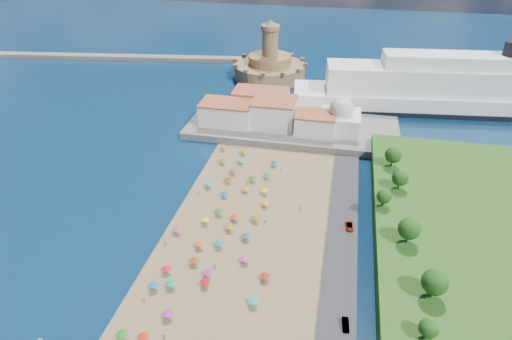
# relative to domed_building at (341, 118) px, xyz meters

# --- Properties ---
(ground) EXTENTS (700.00, 700.00, 0.00)m
(ground) POSITION_rel_domed_building_xyz_m (-30.00, -71.00, -8.97)
(ground) COLOR #071938
(ground) RESTS_ON ground
(terrace) EXTENTS (90.00, 36.00, 3.00)m
(terrace) POSITION_rel_domed_building_xyz_m (-20.00, 2.00, -7.47)
(terrace) COLOR #59544C
(terrace) RESTS_ON ground
(jetty) EXTENTS (18.00, 70.00, 2.40)m
(jetty) POSITION_rel_domed_building_xyz_m (-42.00, 37.00, -7.77)
(jetty) COLOR #59544C
(jetty) RESTS_ON ground
(breakwater) EXTENTS (199.03, 34.77, 2.60)m
(breakwater) POSITION_rel_domed_building_xyz_m (-140.00, 82.00, -7.67)
(breakwater) COLOR #59544C
(breakwater) RESTS_ON ground
(waterfront_buildings) EXTENTS (57.00, 29.00, 11.00)m
(waterfront_buildings) POSITION_rel_domed_building_xyz_m (-33.05, 2.64, -1.10)
(waterfront_buildings) COLOR silver
(waterfront_buildings) RESTS_ON terrace
(domed_building) EXTENTS (16.00, 16.00, 15.00)m
(domed_building) POSITION_rel_domed_building_xyz_m (0.00, 0.00, 0.00)
(domed_building) COLOR silver
(domed_building) RESTS_ON terrace
(fortress) EXTENTS (40.00, 40.00, 32.40)m
(fortress) POSITION_rel_domed_building_xyz_m (-42.00, 67.00, -2.29)
(fortress) COLOR #9B774D
(fortress) RESTS_ON ground
(cruise_ship) EXTENTS (153.03, 39.97, 33.10)m
(cruise_ship) POSITION_rel_domed_building_xyz_m (51.55, 39.92, 0.83)
(cruise_ship) COLOR black
(cruise_ship) RESTS_ON ground
(beach_parasols) EXTENTS (33.45, 118.33, 2.20)m
(beach_parasols) POSITION_rel_domed_building_xyz_m (-31.31, -81.91, -6.83)
(beach_parasols) COLOR gray
(beach_parasols) RESTS_ON beach
(beachgoers) EXTENTS (40.08, 91.71, 1.87)m
(beachgoers) POSITION_rel_domed_building_xyz_m (-30.79, -75.93, -7.85)
(beachgoers) COLOR tan
(beachgoers) RESTS_ON beach
(parked_cars) EXTENTS (2.49, 50.53, 1.34)m
(parked_cars) POSITION_rel_domed_building_xyz_m (6.00, -84.87, -7.63)
(parked_cars) COLOR gray
(parked_cars) RESTS_ON promenade
(hillside_trees) EXTENTS (14.80, 105.82, 7.75)m
(hillside_trees) POSITION_rel_domed_building_xyz_m (20.12, -75.03, 1.22)
(hillside_trees) COLOR #382314
(hillside_trees) RESTS_ON hillside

